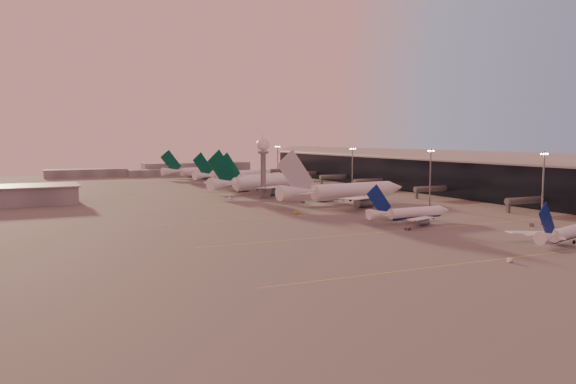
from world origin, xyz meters
name	(u,v)px	position (x,y,z in m)	size (l,w,h in m)	color
ground	(401,237)	(0.00, 0.00, 0.00)	(700.00, 700.00, 0.00)	#605D5D
taxiway_markings	(379,210)	(30.00, 56.00, 0.01)	(180.00, 185.25, 0.02)	#E0D54F
terminal	(442,173)	(107.88, 110.09, 10.52)	(57.00, 362.00, 23.04)	black
radar_tower	(263,156)	(5.00, 120.00, 20.95)	(6.40, 6.40, 31.10)	slate
mast_a	(543,185)	(58.00, 0.00, 13.74)	(3.60, 0.56, 25.00)	slate
mast_b	(430,175)	(55.00, 55.00, 13.74)	(3.60, 0.56, 25.00)	slate
mast_c	(352,169)	(50.00, 110.00, 13.74)	(3.60, 0.56, 25.00)	slate
mast_d	(278,162)	(48.00, 200.00, 13.74)	(3.60, 0.56, 25.00)	slate
distant_horizon	(166,170)	(2.62, 325.14, 3.89)	(165.00, 37.50, 9.00)	slate
narrowbody_near	(566,235)	(33.98, -28.82, 2.65)	(32.54, 25.58, 13.08)	white
narrowbody_mid	(410,215)	(20.16, 22.55, 2.84)	(35.90, 28.63, 14.02)	white
widebody_white	(345,195)	(28.07, 79.91, 4.30)	(70.11, 55.78, 24.77)	white
greentail_a	(259,186)	(11.83, 142.73, 4.21)	(62.89, 49.90, 23.86)	white
greentail_b	(259,182)	(24.52, 173.86, 3.82)	(57.05, 45.27, 21.62)	white
greentail_c	(230,177)	(21.66, 219.27, 3.66)	(54.77, 43.48, 20.74)	white
greentail_d	(199,173)	(14.95, 268.56, 3.78)	(58.54, 46.89, 21.41)	white
gsv_truck_a	(511,258)	(3.28, -38.71, 1.05)	(5.23, 2.26, 2.06)	silver
gsv_catering_a	(532,220)	(52.21, -1.23, 2.09)	(5.38, 3.03, 4.18)	#5B5D60
gsv_tug_mid	(408,229)	(9.76, 9.87, 0.49)	(3.31, 3.89, 0.96)	#5B5D60
gsv_truck_b	(435,207)	(52.24, 47.85, 1.12)	(5.79, 3.86, 2.20)	silver
gsv_truck_c	(297,211)	(-5.77, 59.27, 1.28)	(6.48, 5.08, 2.51)	gold
gsv_catering_b	(430,200)	(60.97, 62.46, 1.99)	(5.28, 3.52, 3.98)	silver
gsv_tug_far	(303,202)	(12.95, 92.03, 0.47)	(3.57, 3.71, 0.92)	#5B5D60
gsv_truck_d	(230,197)	(-11.65, 122.05, 1.07)	(2.38, 5.38, 2.11)	silver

